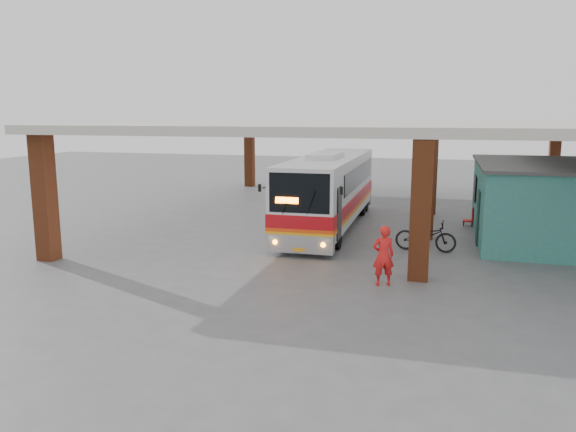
# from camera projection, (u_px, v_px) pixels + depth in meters

# --- Properties ---
(ground) EXTENTS (90.00, 90.00, 0.00)m
(ground) POSITION_uv_depth(u_px,v_px,m) (339.00, 250.00, 20.84)
(ground) COLOR #515154
(ground) RESTS_ON ground
(brick_columns) EXTENTS (20.10, 21.60, 4.35)m
(brick_columns) POSITION_uv_depth(u_px,v_px,m) (392.00, 179.00, 24.81)
(brick_columns) COLOR brown
(brick_columns) RESTS_ON ground
(canopy_roof) EXTENTS (21.00, 23.00, 0.30)m
(canopy_roof) POSITION_uv_depth(u_px,v_px,m) (377.00, 125.00, 26.06)
(canopy_roof) COLOR beige
(canopy_roof) RESTS_ON brick_columns
(shop_building) EXTENTS (5.20, 8.20, 3.11)m
(shop_building) POSITION_uv_depth(u_px,v_px,m) (543.00, 201.00, 22.37)
(shop_building) COLOR #2D7072
(shop_building) RESTS_ON ground
(coach_bus) EXTENTS (2.62, 11.65, 3.38)m
(coach_bus) POSITION_uv_depth(u_px,v_px,m) (329.00, 190.00, 24.79)
(coach_bus) COLOR silver
(coach_bus) RESTS_ON ground
(motorcycle) EXTENTS (2.25, 0.94, 1.16)m
(motorcycle) POSITION_uv_depth(u_px,v_px,m) (426.00, 236.00, 20.65)
(motorcycle) COLOR black
(motorcycle) RESTS_ON ground
(pedestrian) EXTENTS (0.77, 0.64, 1.81)m
(pedestrian) POSITION_uv_depth(u_px,v_px,m) (383.00, 256.00, 16.46)
(pedestrian) COLOR red
(pedestrian) RESTS_ON ground
(red_chair) EXTENTS (0.49, 0.49, 0.85)m
(red_chair) POSITION_uv_depth(u_px,v_px,m) (471.00, 218.00, 25.30)
(red_chair) COLOR red
(red_chair) RESTS_ON ground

